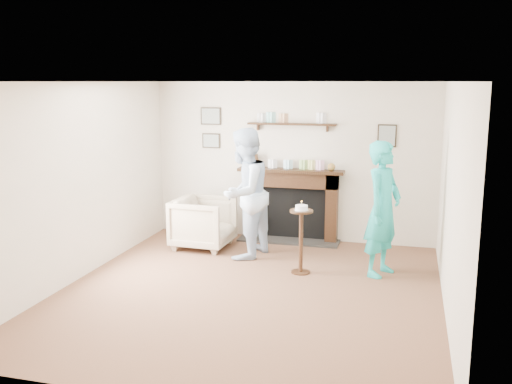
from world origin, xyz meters
TOP-DOWN VIEW (x-y plane):
  - ground at (0.00, 0.00)m, footprint 5.00×5.00m
  - room_shell at (-0.00, 0.69)m, footprint 4.54×5.02m
  - armchair at (-1.19, 1.63)m, footprint 0.88×0.86m
  - man at (-0.46, 1.34)m, footprint 0.90×1.05m
  - woman at (1.49, 1.07)m, footprint 0.64×0.76m
  - pedestal_table at (0.47, 0.85)m, footprint 0.31×0.31m

SIDE VIEW (x-z plane):
  - ground at x=0.00m, z-range 0.00..0.00m
  - armchair at x=-1.19m, z-range -0.39..0.39m
  - man at x=-0.46m, z-range -0.93..0.93m
  - woman at x=1.49m, z-range -0.88..0.88m
  - pedestal_table at x=0.47m, z-range 0.11..1.09m
  - room_shell at x=0.00m, z-range 0.36..2.88m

